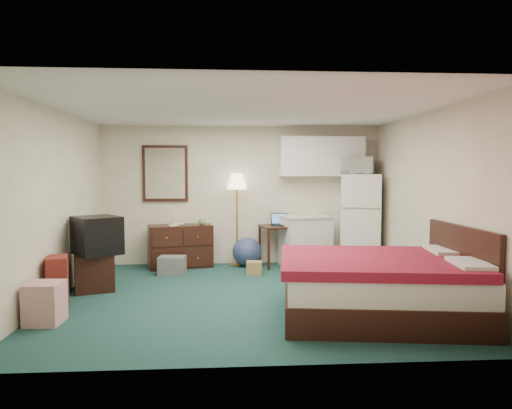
{
  "coord_description": "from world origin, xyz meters",
  "views": [
    {
      "loc": [
        -0.27,
        -6.05,
        1.66
      ],
      "look_at": [
        0.17,
        0.54,
        1.2
      ],
      "focal_mm": 32.0,
      "sensor_mm": 36.0,
      "label": 1
    }
  ],
  "objects": [
    {
      "name": "floor",
      "position": [
        0.0,
        0.0,
        0.0
      ],
      "size": [
        5.0,
        4.5,
        0.01
      ],
      "primitive_type": "cube",
      "color": "#183D37",
      "rests_on": "ground"
    },
    {
      "name": "ceiling",
      "position": [
        0.0,
        0.0,
        2.5
      ],
      "size": [
        5.0,
        4.5,
        0.01
      ],
      "primitive_type": "cube",
      "color": "beige",
      "rests_on": "walls"
    },
    {
      "name": "walls",
      "position": [
        0.0,
        0.0,
        1.25
      ],
      "size": [
        5.01,
        4.51,
        2.5
      ],
      "color": "beige",
      "rests_on": "floor"
    },
    {
      "name": "mirror",
      "position": [
        -1.35,
        2.22,
        1.65
      ],
      "size": [
        0.8,
        0.06,
        1.0
      ],
      "primitive_type": null,
      "color": "white",
      "rests_on": "walls"
    },
    {
      "name": "upper_cabinets",
      "position": [
        1.45,
        2.08,
        1.95
      ],
      "size": [
        1.5,
        0.35,
        0.7
      ],
      "primitive_type": null,
      "color": "white",
      "rests_on": "walls"
    },
    {
      "name": "headboard",
      "position": [
        2.46,
        -0.99,
        0.55
      ],
      "size": [
        0.06,
        1.56,
        1.0
      ],
      "primitive_type": null,
      "color": "black",
      "rests_on": "walls"
    },
    {
      "name": "dresser",
      "position": [
        -1.07,
        1.98,
        0.37
      ],
      "size": [
        1.18,
        0.74,
        0.74
      ],
      "primitive_type": null,
      "rotation": [
        0.0,
        0.0,
        0.24
      ],
      "color": "black",
      "rests_on": "floor"
    },
    {
      "name": "floor_lamp",
      "position": [
        -0.07,
        2.05,
        0.82
      ],
      "size": [
        0.44,
        0.44,
        1.65
      ],
      "primitive_type": null,
      "rotation": [
        0.0,
        0.0,
        0.27
      ],
      "color": "#B58E2C",
      "rests_on": "floor"
    },
    {
      "name": "desk",
      "position": [
        0.65,
        1.93,
        0.36
      ],
      "size": [
        0.69,
        0.69,
        0.73
      ],
      "primitive_type": null,
      "rotation": [
        0.0,
        0.0,
        0.23
      ],
      "color": "black",
      "rests_on": "floor"
    },
    {
      "name": "exercise_ball",
      "position": [
        0.1,
        1.96,
        0.26
      ],
      "size": [
        0.63,
        0.63,
        0.52
      ],
      "primitive_type": "sphere",
      "rotation": [
        0.0,
        0.0,
        -0.25
      ],
      "color": "navy",
      "rests_on": "floor"
    },
    {
      "name": "kitchen_counter",
      "position": [
        1.14,
        1.91,
        0.44
      ],
      "size": [
        0.93,
        0.8,
        0.87
      ],
      "primitive_type": null,
      "rotation": [
        0.0,
        0.0,
        0.27
      ],
      "color": "white",
      "rests_on": "floor"
    },
    {
      "name": "fridge",
      "position": [
        2.13,
        1.87,
        0.82
      ],
      "size": [
        0.85,
        0.85,
        1.63
      ],
      "primitive_type": null,
      "rotation": [
        0.0,
        0.0,
        -0.31
      ],
      "color": "white",
      "rests_on": "floor"
    },
    {
      "name": "bed",
      "position": [
        1.48,
        -0.99,
        0.34
      ],
      "size": [
        2.34,
        1.94,
        0.68
      ],
      "primitive_type": null,
      "rotation": [
        0.0,
        0.0,
        -0.13
      ],
      "color": "maroon",
      "rests_on": "floor"
    },
    {
      "name": "tv_stand",
      "position": [
        -2.14,
        0.47,
        0.26
      ],
      "size": [
        0.67,
        0.7,
        0.52
      ],
      "primitive_type": null,
      "rotation": [
        0.0,
        0.0,
        0.33
      ],
      "color": "black",
      "rests_on": "floor"
    },
    {
      "name": "suitcase",
      "position": [
        -2.35,
        -0.34,
        0.31
      ],
      "size": [
        0.34,
        0.44,
        0.63
      ],
      "primitive_type": null,
      "rotation": [
        0.0,
        0.0,
        0.29
      ],
      "color": "#5A1312",
      "rests_on": "floor"
    },
    {
      "name": "retail_box",
      "position": [
        -2.26,
        -0.98,
        0.23
      ],
      "size": [
        0.38,
        0.38,
        0.46
      ],
      "primitive_type": null,
      "rotation": [
        0.0,
        0.0,
        -0.04
      ],
      "color": "silver",
      "rests_on": "floor"
    },
    {
      "name": "file_bin",
      "position": [
        -1.15,
        1.38,
        0.15
      ],
      "size": [
        0.45,
        0.35,
        0.3
      ],
      "primitive_type": null,
      "rotation": [
        0.0,
        0.0,
        -0.09
      ],
      "color": "slate",
      "rests_on": "floor"
    },
    {
      "name": "cardboard_box_a",
      "position": [
        0.19,
        1.31,
        0.11
      ],
      "size": [
        0.27,
        0.24,
        0.21
      ],
      "primitive_type": null,
      "rotation": [
        0.0,
        0.0,
        -0.11
      ],
      "color": "olive",
      "rests_on": "floor"
    },
    {
      "name": "cardboard_box_b",
      "position": [
        0.76,
        1.3,
        0.12
      ],
      "size": [
        0.26,
        0.29,
        0.24
      ],
      "primitive_type": null,
      "rotation": [
        0.0,
        0.0,
        0.32
      ],
      "color": "olive",
      "rests_on": "floor"
    },
    {
      "name": "laptop",
      "position": [
        0.7,
        1.93,
        0.83
      ],
      "size": [
        0.34,
        0.3,
        0.21
      ],
      "primitive_type": null,
      "rotation": [
        0.0,
        0.0,
        0.2
      ],
      "color": "black",
      "rests_on": "desk"
    },
    {
      "name": "crt_tv",
      "position": [
        -2.08,
        0.45,
        0.78
      ],
      "size": [
        0.83,
        0.84,
        0.53
      ],
      "primitive_type": null,
      "rotation": [
        0.0,
        0.0,
        0.63
      ],
      "color": "black",
      "rests_on": "tv_stand"
    },
    {
      "name": "microwave",
      "position": [
        2.03,
        1.86,
        1.82
      ],
      "size": [
        0.6,
        0.42,
        0.37
      ],
      "primitive_type": "imported",
      "rotation": [
        0.0,
        0.0,
        -0.24
      ],
      "color": "white",
      "rests_on": "fridge"
    },
    {
      "name": "book_a",
      "position": [
        -1.25,
        1.85,
        0.84
      ],
      "size": [
        0.14,
        0.05,
        0.2
      ],
      "primitive_type": "imported",
      "rotation": [
        0.0,
        0.0,
        0.26
      ],
      "color": "olive",
      "rests_on": "dresser"
    },
    {
      "name": "book_b",
      "position": [
        -1.19,
        2.02,
        0.86
      ],
      "size": [
        0.16,
        0.09,
        0.22
      ],
      "primitive_type": "imported",
      "rotation": [
        0.0,
        0.0,
        0.42
      ],
      "color": "olive",
      "rests_on": "dresser"
    },
    {
      "name": "mug",
      "position": [
        -0.69,
        1.93,
        0.81
      ],
      "size": [
        0.17,
        0.15,
        0.13
      ],
      "primitive_type": "imported",
      "rotation": [
        0.0,
        0.0,
        0.44
      ],
      "color": "#659B51",
      "rests_on": "dresser"
    }
  ]
}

